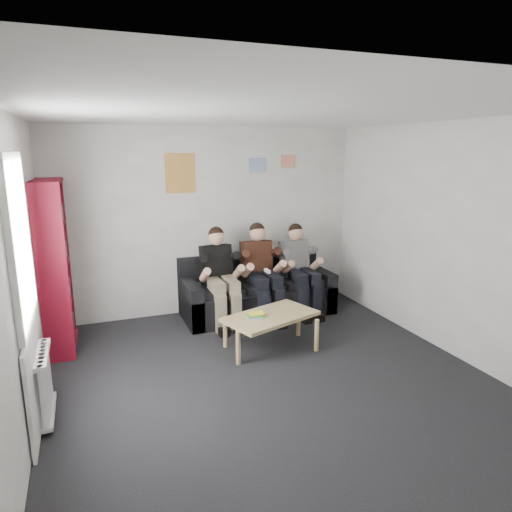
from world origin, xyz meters
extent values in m
plane|color=black|center=(0.00, 0.00, 0.00)|extent=(5.00, 5.00, 0.00)
plane|color=white|center=(0.00, 0.00, 2.70)|extent=(5.00, 5.00, 0.00)
plane|color=silver|center=(0.00, 2.50, 1.35)|extent=(4.50, 0.00, 4.50)
plane|color=silver|center=(0.00, -2.50, 1.35)|extent=(4.50, 0.00, 4.50)
plane|color=silver|center=(-2.25, 0.00, 1.35)|extent=(0.00, 5.00, 5.00)
plane|color=silver|center=(2.25, 0.00, 1.35)|extent=(0.00, 5.00, 5.00)
cube|color=black|center=(0.59, 2.04, 0.21)|extent=(2.18, 0.89, 0.42)
cube|color=black|center=(0.59, 2.39, 0.63)|extent=(2.18, 0.20, 0.43)
cube|color=black|center=(-0.41, 2.04, 0.30)|extent=(0.18, 0.89, 0.59)
cube|color=black|center=(1.59, 2.04, 0.30)|extent=(0.18, 0.89, 0.59)
cube|color=black|center=(0.59, 1.97, 0.47)|extent=(1.82, 0.61, 0.10)
cube|color=maroon|center=(-2.08, 1.83, 1.02)|extent=(0.31, 0.92, 2.04)
cube|color=tan|center=(0.29, 0.85, 0.42)|extent=(1.11, 0.61, 0.04)
cylinder|color=tan|center=(-0.21, 0.60, 0.20)|extent=(0.06, 0.06, 0.40)
cylinder|color=tan|center=(0.79, 0.60, 0.20)|extent=(0.06, 0.06, 0.40)
cylinder|color=tan|center=(-0.21, 1.10, 0.20)|extent=(0.06, 0.06, 0.40)
cylinder|color=tan|center=(0.79, 1.10, 0.20)|extent=(0.06, 0.06, 0.40)
cube|color=silver|center=(0.07, 0.79, 0.45)|extent=(0.19, 0.14, 0.01)
cube|color=green|center=(0.09, 0.82, 0.46)|extent=(0.19, 0.14, 0.01)
cube|color=yellow|center=(0.11, 0.85, 0.48)|extent=(0.19, 0.14, 0.01)
cube|color=black|center=(-0.02, 2.10, 0.79)|extent=(0.41, 0.30, 0.58)
sphere|color=#E3A78A|center=(-0.02, 2.06, 1.19)|extent=(0.23, 0.23, 0.23)
sphere|color=black|center=(-0.02, 2.07, 1.23)|extent=(0.22, 0.22, 0.22)
cube|color=gray|center=(-0.02, 1.79, 0.59)|extent=(0.37, 0.47, 0.15)
cube|color=gray|center=(-0.02, 1.56, 0.26)|extent=(0.35, 0.14, 0.51)
cube|color=black|center=(-0.02, 1.50, 0.05)|extent=(0.35, 0.27, 0.10)
cube|color=#482518|center=(0.59, 2.10, 0.80)|extent=(0.42, 0.31, 0.60)
sphere|color=#E3A78A|center=(0.59, 2.06, 1.21)|extent=(0.23, 0.23, 0.23)
sphere|color=black|center=(0.59, 2.07, 1.25)|extent=(0.22, 0.22, 0.22)
cube|color=black|center=(0.59, 1.78, 0.59)|extent=(0.38, 0.49, 0.16)
cube|color=black|center=(0.59, 1.55, 0.26)|extent=(0.36, 0.15, 0.51)
cube|color=black|center=(0.59, 1.49, 0.05)|extent=(0.36, 0.27, 0.11)
cube|color=silver|center=(0.59, 1.68, 0.75)|extent=(0.04, 0.15, 0.04)
cube|color=silver|center=(1.19, 2.09, 0.78)|extent=(0.40, 0.29, 0.56)
sphere|color=#E3A78A|center=(1.19, 2.05, 1.17)|extent=(0.22, 0.22, 0.22)
sphere|color=black|center=(1.19, 2.07, 1.21)|extent=(0.21, 0.21, 0.21)
cube|color=black|center=(1.19, 1.80, 0.58)|extent=(0.36, 0.46, 0.15)
cube|color=black|center=(1.19, 1.58, 0.26)|extent=(0.34, 0.14, 0.51)
cube|color=black|center=(1.19, 1.52, 0.05)|extent=(0.34, 0.26, 0.10)
cylinder|color=white|center=(-2.15, -0.08, 0.35)|extent=(0.06, 0.06, 0.60)
cylinder|color=white|center=(-2.15, 0.00, 0.35)|extent=(0.06, 0.06, 0.60)
cylinder|color=white|center=(-2.15, 0.08, 0.35)|extent=(0.06, 0.06, 0.60)
cylinder|color=white|center=(-2.15, 0.16, 0.35)|extent=(0.06, 0.06, 0.60)
cylinder|color=white|center=(-2.15, 0.24, 0.35)|extent=(0.06, 0.06, 0.60)
cylinder|color=white|center=(-2.15, 0.32, 0.35)|extent=(0.06, 0.06, 0.60)
cylinder|color=white|center=(-2.15, 0.40, 0.35)|extent=(0.06, 0.06, 0.60)
cylinder|color=white|center=(-2.15, 0.48, 0.35)|extent=(0.06, 0.06, 0.60)
cube|color=white|center=(-2.15, 0.20, 0.07)|extent=(0.10, 0.64, 0.04)
cube|color=white|center=(-2.15, 0.20, 0.63)|extent=(0.10, 0.64, 0.04)
cube|color=white|center=(-2.23, 0.20, 1.65)|extent=(0.02, 1.00, 1.30)
cube|color=white|center=(-2.22, 0.20, 2.33)|extent=(0.05, 1.12, 0.06)
cube|color=white|center=(-2.22, 0.20, 0.97)|extent=(0.05, 1.12, 0.06)
cube|color=white|center=(-2.22, 0.20, 0.45)|extent=(0.03, 1.30, 0.90)
cube|color=#D3CB4A|center=(-0.40, 2.49, 2.05)|extent=(0.42, 0.01, 0.55)
cube|color=blue|center=(0.75, 2.49, 2.15)|extent=(0.25, 0.01, 0.20)
cube|color=#CC4082|center=(1.25, 2.49, 2.20)|extent=(0.22, 0.01, 0.18)
cube|color=white|center=(-1.00, 2.49, 2.25)|extent=(0.20, 0.01, 0.14)
camera|label=1|loc=(-1.72, -3.91, 2.38)|focal=32.00mm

